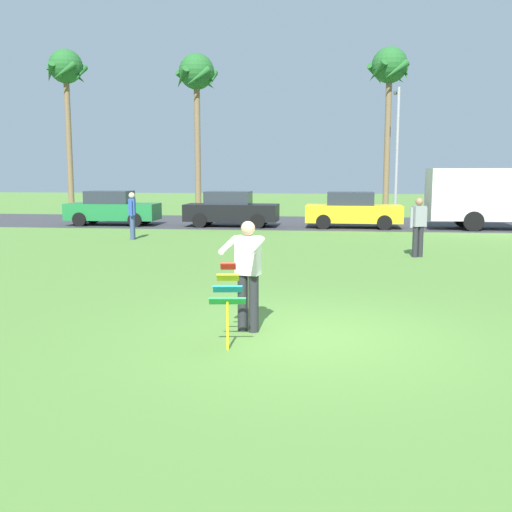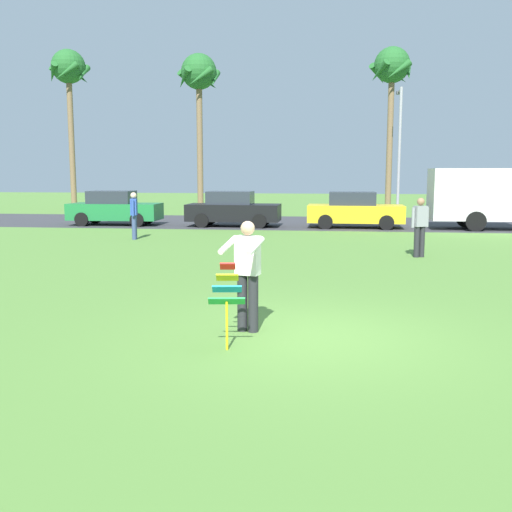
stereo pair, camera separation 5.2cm
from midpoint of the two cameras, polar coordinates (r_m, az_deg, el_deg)
ground_plane at (r=9.11m, az=5.04°, el=-7.69°), size 120.00×120.00×0.00m
road_strip at (r=29.17m, az=6.48°, el=3.18°), size 120.00×8.00×0.01m
person_kite_flyer at (r=9.13m, az=-0.98°, el=-1.51°), size 0.65×0.73×1.73m
kite_held at (r=8.38m, az=-2.91°, el=-3.49°), size 0.53×0.67×1.17m
parked_car_green at (r=28.56m, az=-13.69°, el=4.44°), size 4.23×1.89×1.60m
parked_car_black at (r=27.09m, az=-2.48°, el=4.48°), size 4.24×1.91×1.60m
parked_car_yellow at (r=26.74m, az=9.23°, el=4.34°), size 4.23×1.89×1.60m
parked_truck_grey_van at (r=27.63m, az=22.17°, el=5.29°), size 6.71×2.13×2.62m
palm_tree_left_near at (r=40.66m, az=-17.82°, el=16.27°), size 2.58×2.71×10.08m
palm_tree_right_near at (r=36.93m, az=-5.77°, el=16.55°), size 2.58×2.71×9.43m
palm_tree_centre_far at (r=37.54m, az=12.66°, el=16.76°), size 2.58×2.71×9.78m
streetlight_pole at (r=33.88m, az=13.34°, el=10.45°), size 0.24×1.65×7.00m
person_walker_near at (r=22.32m, az=-11.87°, el=3.95°), size 0.28×0.56×1.73m
person_walker_far at (r=17.90m, az=15.26°, el=2.86°), size 0.52×0.36×1.73m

